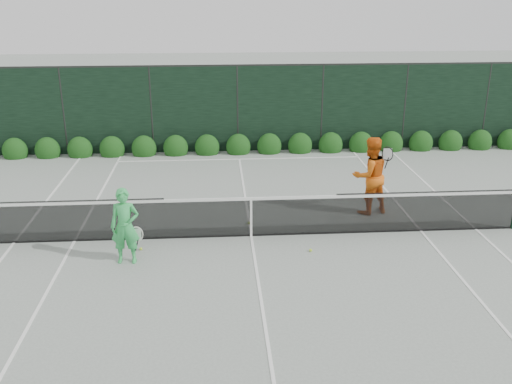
{
  "coord_description": "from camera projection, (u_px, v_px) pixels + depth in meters",
  "views": [
    {
      "loc": [
        -0.77,
        -12.32,
        5.56
      ],
      "look_at": [
        0.14,
        0.3,
        1.0
      ],
      "focal_mm": 40.0,
      "sensor_mm": 36.0,
      "label": 1
    }
  ],
  "objects": [
    {
      "name": "tennis_balls",
      "position": [
        234.0,
        240.0,
        13.21
      ],
      "size": [
        3.86,
        1.73,
        0.07
      ],
      "color": "#ACD42F",
      "rests_on": "ground"
    },
    {
      "name": "court_lines",
      "position": [
        251.0,
        236.0,
        13.49
      ],
      "size": [
        11.03,
        23.83,
        0.01
      ],
      "color": "white",
      "rests_on": "ground"
    },
    {
      "name": "player_woman",
      "position": [
        125.0,
        226.0,
        11.96
      ],
      "size": [
        0.66,
        0.41,
        1.65
      ],
      "rotation": [
        0.0,
        0.0,
        -0.02
      ],
      "color": "green",
      "rests_on": "ground"
    },
    {
      "name": "player_man",
      "position": [
        370.0,
        176.0,
        14.58
      ],
      "size": [
        1.16,
        1.02,
        2.02
      ],
      "rotation": [
        0.0,
        0.0,
        3.43
      ],
      "color": "orange",
      "rests_on": "ground"
    },
    {
      "name": "tennis_net",
      "position": [
        250.0,
        215.0,
        13.31
      ],
      "size": [
        12.9,
        0.1,
        1.07
      ],
      "color": "#10311D",
      "rests_on": "ground"
    },
    {
      "name": "hedge_row",
      "position": [
        238.0,
        147.0,
        20.12
      ],
      "size": [
        31.66,
        0.65,
        0.94
      ],
      "color": "#10360E",
      "rests_on": "ground"
    },
    {
      "name": "windscreen_fence",
      "position": [
        260.0,
        221.0,
        10.44
      ],
      "size": [
        32.0,
        21.07,
        3.06
      ],
      "color": "black",
      "rests_on": "ground"
    },
    {
      "name": "ground",
      "position": [
        251.0,
        236.0,
        13.5
      ],
      "size": [
        80.0,
        80.0,
        0.0
      ],
      "primitive_type": "plane",
      "color": "gray",
      "rests_on": "ground"
    }
  ]
}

